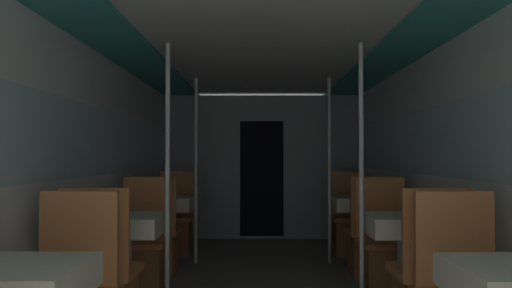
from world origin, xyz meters
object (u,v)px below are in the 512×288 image
(chair_right_near_2, at_px, (370,246))
(support_pole_right_2, at_px, (329,170))
(chair_left_near_2, at_px, (157,245))
(support_pole_left_2, at_px, (196,170))
(dining_table_left_1, at_px, (126,231))
(support_pole_left_1, at_px, (167,177))
(support_pole_right_1, at_px, (361,177))
(chair_left_far_1, at_px, (143,258))
(chair_right_far_1, at_px, (385,258))
(dining_table_right_1, at_px, (403,231))
(dining_table_left_2, at_px, (167,207))
(dining_table_right_2, at_px, (358,208))
(chair_left_far_2, at_px, (176,229))
(chair_right_far_2, at_px, (349,229))

(chair_right_near_2, bearing_deg, support_pole_right_2, 119.49)
(chair_left_near_2, distance_m, support_pole_left_2, 1.00)
(dining_table_left_1, bearing_deg, support_pole_left_1, 0.00)
(support_pole_right_1, bearing_deg, dining_table_left_1, -180.00)
(chair_left_far_1, xyz_separation_m, support_pole_right_2, (1.85, 1.19, 0.75))
(support_pole_left_1, xyz_separation_m, chair_right_far_1, (1.85, 0.58, -0.75))
(chair_right_near_2, bearing_deg, dining_table_right_1, -90.00)
(support_pole_left_2, bearing_deg, dining_table_left_1, -100.44)
(chair_left_near_2, xyz_separation_m, support_pole_right_1, (1.85, -1.19, 0.75))
(support_pole_left_1, bearing_deg, chair_left_near_2, 105.28)
(support_pole_left_1, height_order, dining_table_left_2, support_pole_left_1)
(support_pole_left_2, relative_size, dining_table_right_2, 2.79)
(chair_right_near_2, bearing_deg, chair_left_far_2, 152.03)
(chair_right_far_1, relative_size, chair_right_near_2, 1.00)
(chair_right_far_2, xyz_separation_m, support_pole_right_2, (-0.33, -0.58, 0.75))
(dining_table_left_1, xyz_separation_m, dining_table_right_2, (2.17, 1.77, 0.00))
(support_pole_left_1, xyz_separation_m, chair_left_near_2, (-0.33, 1.19, -0.75))
(dining_table_left_1, distance_m, support_pole_left_1, 0.53)
(dining_table_left_1, bearing_deg, chair_left_near_2, 90.00)
(dining_table_left_1, relative_size, support_pole_left_2, 0.36)
(chair_right_far_1, distance_m, support_pole_right_1, 1.00)
(chair_left_far_2, relative_size, chair_right_near_2, 1.00)
(support_pole_left_1, height_order, chair_right_near_2, support_pole_left_1)
(dining_table_right_2, xyz_separation_m, chair_right_far_2, (0.00, 0.58, -0.33))
(chair_left_near_2, bearing_deg, chair_left_far_1, -90.00)
(chair_left_near_2, height_order, chair_left_far_2, same)
(support_pole_right_2, bearing_deg, chair_left_far_1, -147.11)
(chair_left_near_2, xyz_separation_m, chair_right_far_2, (2.17, 1.15, 0.00))
(support_pole_left_1, distance_m, chair_right_near_2, 2.32)
(dining_table_right_1, xyz_separation_m, chair_right_far_1, (0.00, 0.58, -0.33))
(chair_left_far_2, distance_m, support_pole_right_1, 3.08)
(dining_table_left_1, bearing_deg, chair_left_far_1, 90.00)
(dining_table_left_2, distance_m, dining_table_right_1, 2.80)
(dining_table_left_1, relative_size, chair_left_near_2, 0.74)
(dining_table_right_1, relative_size, chair_right_far_1, 0.74)
(dining_table_right_2, bearing_deg, chair_right_far_2, 90.00)
(dining_table_left_1, xyz_separation_m, chair_right_near_2, (2.17, 1.19, -0.33))
(support_pole_left_1, bearing_deg, dining_table_right_2, 43.80)
(chair_left_far_2, distance_m, dining_table_right_1, 3.21)
(support_pole_left_2, bearing_deg, dining_table_right_2, 0.00)
(chair_left_far_2, bearing_deg, support_pole_left_1, 97.91)
(chair_left_far_1, xyz_separation_m, dining_table_right_1, (2.17, -0.58, 0.33))
(chair_left_near_2, relative_size, chair_right_near_2, 1.00)
(dining_table_left_1, relative_size, dining_table_left_2, 1.00)
(chair_left_near_2, relative_size, support_pole_left_2, 0.48)
(support_pole_left_2, bearing_deg, chair_left_near_2, -119.49)
(chair_left_near_2, distance_m, chair_left_far_2, 1.15)
(chair_left_far_2, height_order, support_pole_right_1, support_pole_right_1)
(support_pole_left_1, height_order, support_pole_right_1, same)
(dining_table_left_2, distance_m, dining_table_right_2, 2.17)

